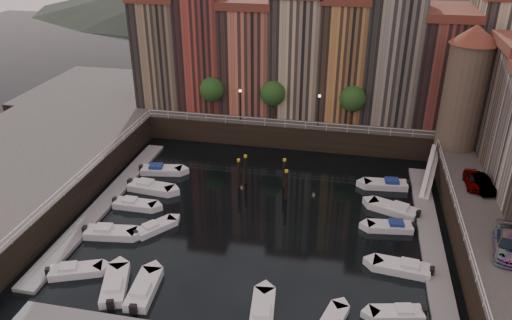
% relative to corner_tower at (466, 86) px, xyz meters
% --- Properties ---
extents(ground, '(200.00, 200.00, 0.00)m').
position_rel_corner_tower_xyz_m(ground, '(-20.00, -14.50, -10.19)').
color(ground, black).
rests_on(ground, ground).
extents(quay_far, '(80.00, 20.00, 3.00)m').
position_rel_corner_tower_xyz_m(quay_far, '(-20.00, 11.50, -8.69)').
color(quay_far, black).
rests_on(quay_far, ground).
extents(dock_left, '(2.00, 28.00, 0.35)m').
position_rel_corner_tower_xyz_m(dock_left, '(-36.20, -15.50, -10.02)').
color(dock_left, gray).
rests_on(dock_left, ground).
extents(dock_right, '(2.00, 28.00, 0.35)m').
position_rel_corner_tower_xyz_m(dock_right, '(-3.80, -15.50, -10.02)').
color(dock_right, gray).
rests_on(dock_right, ground).
extents(far_terrace, '(48.70, 10.30, 17.50)m').
position_rel_corner_tower_xyz_m(far_terrace, '(-16.69, 9.00, 0.76)').
color(far_terrace, '#877256').
rests_on(far_terrace, quay_far).
extents(corner_tower, '(5.20, 5.20, 13.80)m').
position_rel_corner_tower_xyz_m(corner_tower, '(0.00, 0.00, 0.00)').
color(corner_tower, '#6B5B4C').
rests_on(corner_tower, quay_right).
extents(promenade_trees, '(21.20, 3.20, 5.20)m').
position_rel_corner_tower_xyz_m(promenade_trees, '(-21.33, 3.70, -3.61)').
color(promenade_trees, black).
rests_on(promenade_trees, quay_far).
extents(street_lamps, '(10.36, 0.36, 4.18)m').
position_rel_corner_tower_xyz_m(street_lamps, '(-21.00, 2.70, -4.30)').
color(street_lamps, black).
rests_on(street_lamps, quay_far).
extents(railings, '(36.08, 34.04, 0.52)m').
position_rel_corner_tower_xyz_m(railings, '(-20.00, -9.62, -6.41)').
color(railings, white).
rests_on(railings, ground).
extents(gangway, '(2.78, 8.32, 3.73)m').
position_rel_corner_tower_xyz_m(gangway, '(-2.90, -4.50, -8.28)').
color(gangway, white).
rests_on(gangway, ground).
extents(mooring_pilings, '(5.77, 2.95, 3.78)m').
position_rel_corner_tower_xyz_m(mooring_pilings, '(-20.69, -9.23, -8.54)').
color(mooring_pilings, black).
rests_on(mooring_pilings, ground).
extents(boat_left_0, '(4.61, 3.09, 1.04)m').
position_rel_corner_tower_xyz_m(boat_left_0, '(-33.39, -26.47, -9.84)').
color(boat_left_0, silver).
rests_on(boat_left_0, ground).
extents(boat_left_1, '(5.11, 2.41, 1.15)m').
position_rel_corner_tower_xyz_m(boat_left_1, '(-33.05, -20.82, -9.81)').
color(boat_left_1, silver).
rests_on(boat_left_1, ground).
extents(boat_left_2, '(4.58, 1.67, 1.05)m').
position_rel_corner_tower_xyz_m(boat_left_2, '(-32.93, -15.59, -9.84)').
color(boat_left_2, silver).
rests_on(boat_left_2, ground).
extents(boat_left_3, '(5.31, 2.36, 1.20)m').
position_rel_corner_tower_xyz_m(boat_left_3, '(-32.67, -12.01, -9.79)').
color(boat_left_3, silver).
rests_on(boat_left_3, ground).
extents(boat_left_4, '(5.03, 2.49, 1.13)m').
position_rel_corner_tower_xyz_m(boat_left_4, '(-33.06, -7.89, -9.81)').
color(boat_left_4, silver).
rests_on(boat_left_4, ground).
extents(boat_right_0, '(4.25, 2.29, 0.95)m').
position_rel_corner_tower_xyz_m(boat_right_0, '(-7.22, -26.11, -9.87)').
color(boat_right_0, silver).
rests_on(boat_right_0, ground).
extents(boat_right_1, '(5.02, 2.31, 1.13)m').
position_rel_corner_tower_xyz_m(boat_right_1, '(-6.56, -20.59, -9.81)').
color(boat_right_1, silver).
rests_on(boat_right_1, ground).
extents(boat_right_2, '(4.55, 2.14, 1.03)m').
position_rel_corner_tower_xyz_m(boat_right_2, '(-7.32, -14.44, -9.85)').
color(boat_right_2, silver).
rests_on(boat_right_2, ground).
extents(boat_right_3, '(5.14, 3.44, 1.16)m').
position_rel_corner_tower_xyz_m(boat_right_3, '(-6.86, -11.23, -9.80)').
color(boat_right_3, silver).
rests_on(boat_right_3, ground).
extents(boat_right_4, '(4.99, 2.25, 1.13)m').
position_rel_corner_tower_xyz_m(boat_right_4, '(-7.48, -6.13, -9.81)').
color(boat_right_4, silver).
rests_on(boat_right_4, ground).
extents(boat_near_0, '(3.24, 5.20, 1.17)m').
position_rel_corner_tower_xyz_m(boat_near_0, '(-29.22, -27.58, -9.80)').
color(boat_near_0, silver).
rests_on(boat_near_0, ground).
extents(boat_near_1, '(2.23, 5.12, 1.16)m').
position_rel_corner_tower_xyz_m(boat_near_1, '(-26.80, -27.59, -9.80)').
color(boat_near_1, silver).
rests_on(boat_near_1, ground).
extents(boat_near_2, '(2.19, 4.81, 1.08)m').
position_rel_corner_tower_xyz_m(boat_near_2, '(-17.15, -27.94, -9.83)').
color(boat_near_2, silver).
rests_on(boat_near_2, ground).
extents(car_a, '(1.61, 3.89, 1.32)m').
position_rel_corner_tower_xyz_m(car_a, '(0.30, -9.80, -6.53)').
color(car_a, gray).
rests_on(car_a, quay_right).
extents(car_b, '(2.40, 4.18, 1.30)m').
position_rel_corner_tower_xyz_m(car_b, '(0.89, -10.26, -6.54)').
color(car_b, gray).
rests_on(car_b, quay_right).
extents(car_c, '(2.90, 5.29, 1.45)m').
position_rel_corner_tower_xyz_m(car_c, '(0.98, -20.55, -6.47)').
color(car_c, gray).
rests_on(car_c, quay_right).
extents(boat_extra_47, '(3.62, 4.13, 0.98)m').
position_rel_corner_tower_xyz_m(boat_extra_47, '(-29.29, -19.07, -9.87)').
color(boat_extra_47, silver).
rests_on(boat_extra_47, ground).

